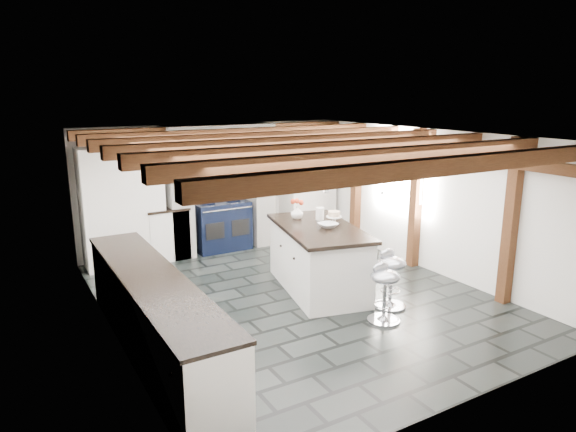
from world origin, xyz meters
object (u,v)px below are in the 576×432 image
kitchen_island (318,257)px  bar_stool_near (391,272)px  bar_stool_far (384,286)px  range_cooker (221,225)px

kitchen_island → bar_stool_near: (0.49, -1.03, 0.00)m
bar_stool_near → bar_stool_far: bar_stool_near is taller
bar_stool_near → bar_stool_far: bearing=-144.1°
bar_stool_far → range_cooker: bearing=94.3°
kitchen_island → bar_stool_near: 1.14m
bar_stool_near → bar_stool_far: 0.49m
range_cooker → bar_stool_far: bearing=-81.9°
range_cooker → bar_stool_far: range_cooker is taller
range_cooker → kitchen_island: bearing=-80.3°
range_cooker → bar_stool_near: bearing=-75.6°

